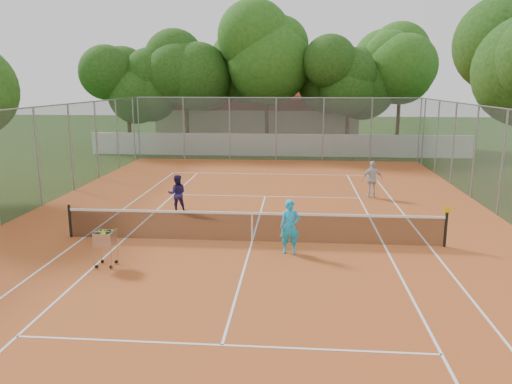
# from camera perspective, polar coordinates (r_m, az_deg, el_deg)

# --- Properties ---
(ground) EXTENTS (120.00, 120.00, 0.00)m
(ground) POSITION_cam_1_polar(r_m,az_deg,el_deg) (15.88, -0.45, -5.75)
(ground) COLOR #19350E
(ground) RESTS_ON ground
(court_pad) EXTENTS (18.00, 34.00, 0.02)m
(court_pad) POSITION_cam_1_polar(r_m,az_deg,el_deg) (15.88, -0.45, -5.72)
(court_pad) COLOR #B15322
(court_pad) RESTS_ON ground
(court_lines) EXTENTS (10.98, 23.78, 0.01)m
(court_lines) POSITION_cam_1_polar(r_m,az_deg,el_deg) (15.88, -0.45, -5.67)
(court_lines) COLOR white
(court_lines) RESTS_ON court_pad
(tennis_net) EXTENTS (11.88, 0.10, 0.98)m
(tennis_net) POSITION_cam_1_polar(r_m,az_deg,el_deg) (15.73, -0.45, -3.99)
(tennis_net) COLOR black
(tennis_net) RESTS_ON court_pad
(perimeter_fence) EXTENTS (18.00, 34.00, 4.00)m
(perimeter_fence) POSITION_cam_1_polar(r_m,az_deg,el_deg) (15.38, -0.46, 1.35)
(perimeter_fence) COLOR slate
(perimeter_fence) RESTS_ON ground
(boundary_wall) EXTENTS (26.00, 0.30, 1.50)m
(boundary_wall) POSITION_cam_1_polar(r_m,az_deg,el_deg) (34.31, 2.43, 5.39)
(boundary_wall) COLOR white
(boundary_wall) RESTS_ON ground
(clubhouse) EXTENTS (16.40, 9.00, 4.40)m
(clubhouse) POSITION_cam_1_polar(r_m,az_deg,el_deg) (44.24, 0.37, 8.88)
(clubhouse) COLOR beige
(clubhouse) RESTS_ON ground
(tropical_trees) EXTENTS (29.00, 19.00, 10.00)m
(tropical_trees) POSITION_cam_1_polar(r_m,az_deg,el_deg) (37.05, 2.69, 12.50)
(tropical_trees) COLOR #15370D
(tropical_trees) RESTS_ON ground
(player_near) EXTENTS (0.61, 0.42, 1.60)m
(player_near) POSITION_cam_1_polar(r_m,az_deg,el_deg) (14.66, 3.91, -3.98)
(player_near) COLOR #1BA8E5
(player_near) RESTS_ON court_pad
(player_far_left) EXTENTS (0.82, 0.70, 1.46)m
(player_far_left) POSITION_cam_1_polar(r_m,az_deg,el_deg) (19.50, -9.00, -0.17)
(player_far_left) COLOR navy
(player_far_left) RESTS_ON court_pad
(player_far_right) EXTENTS (1.01, 0.58, 1.62)m
(player_far_right) POSITION_cam_1_polar(r_m,az_deg,el_deg) (22.26, 13.14, 1.42)
(player_far_right) COLOR silver
(player_far_right) RESTS_ON court_pad
(ball_hopper) EXTENTS (0.68, 0.68, 1.08)m
(ball_hopper) POSITION_cam_1_polar(r_m,az_deg,el_deg) (14.26, -16.82, -6.08)
(ball_hopper) COLOR #AEADB4
(ball_hopper) RESTS_ON court_pad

